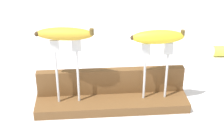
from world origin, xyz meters
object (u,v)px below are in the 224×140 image
(fork_stand_right, at_px, (156,67))
(banana_chunk_near, at_px, (219,51))
(fork_stand_left, at_px, (67,67))
(banana_raised_right, at_px, (158,37))
(banana_raised_left, at_px, (65,34))

(fork_stand_right, distance_m, banana_chunk_near, 0.48)
(fork_stand_left, relative_size, banana_chunk_near, 3.98)
(fork_stand_left, height_order, banana_raised_right, banana_raised_right)
(banana_raised_right, bearing_deg, fork_stand_right, -0.11)
(fork_stand_right, xyz_separation_m, banana_raised_right, (-0.00, 0.00, 0.09))
(fork_stand_right, height_order, banana_chunk_near, fork_stand_right)
(banana_raised_left, bearing_deg, fork_stand_right, -0.00)
(banana_raised_left, height_order, banana_raised_right, banana_raised_left)
(fork_stand_right, xyz_separation_m, banana_raised_left, (-0.26, 0.00, 0.11))
(fork_stand_right, relative_size, banana_raised_right, 1.17)
(banana_raised_left, distance_m, banana_chunk_near, 0.71)
(banana_raised_left, bearing_deg, fork_stand_left, -7.18)
(banana_raised_right, relative_size, banana_chunk_near, 3.08)
(fork_stand_left, bearing_deg, banana_chunk_near, 29.58)
(fork_stand_left, relative_size, banana_raised_left, 1.21)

